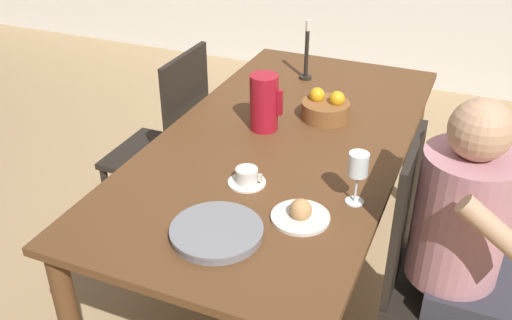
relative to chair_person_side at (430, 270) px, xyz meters
The scene contains 12 objects.
ground_plane 0.87m from the chair_person_side, 157.28° to the left, with size 20.00×20.00×0.00m, color tan.
dining_table 0.72m from the chair_person_side, 157.28° to the left, with size 0.95×1.91×0.76m.
chair_person_side is the anchor object (origin of this frame).
chair_opposite 1.38m from the chair_person_side, 161.53° to the left, with size 0.42×0.42×0.98m.
person_seated 0.21m from the chair_person_side, 12.60° to the right, with size 0.39×0.41×1.17m.
red_pitcher 0.90m from the chair_person_side, 157.29° to the left, with size 0.14×0.12×0.23m.
wine_glass_water 0.48m from the chair_person_side, 167.13° to the right, with size 0.07×0.07×0.19m.
teacup_near_person 0.71m from the chair_person_side, behind, with size 0.13×0.13×0.06m.
serving_tray 0.79m from the chair_person_side, 146.77° to the right, with size 0.29×0.29×0.03m.
bread_plate 0.54m from the chair_person_side, 151.63° to the right, with size 0.19×0.19×0.07m.
fruit_bowl 0.81m from the chair_person_side, 137.44° to the left, with size 0.20×0.20×0.13m.
candlestick_tall 1.24m from the chair_person_side, 130.68° to the left, with size 0.06×0.06×0.29m.
Camera 1 is at (0.69, -1.91, 1.84)m, focal length 40.00 mm.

